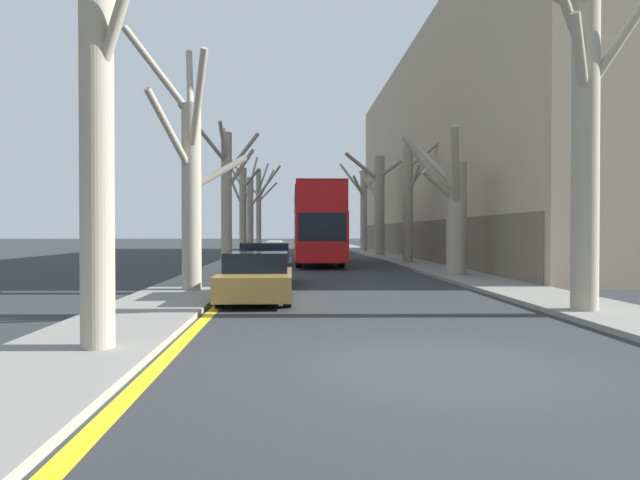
# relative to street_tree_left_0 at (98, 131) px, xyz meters

# --- Properties ---
(ground_plane) EXTENTS (300.00, 300.00, 0.00)m
(ground_plane) POSITION_rel_street_tree_left_0_xyz_m (4.71, -0.96, -3.32)
(ground_plane) COLOR #2B2D30
(sidewalk_left) EXTENTS (2.40, 120.00, 0.12)m
(sidewalk_left) POSITION_rel_street_tree_left_0_xyz_m (-0.34, 49.04, -3.26)
(sidewalk_left) COLOR gray
(sidewalk_left) RESTS_ON ground
(sidewalk_right) EXTENTS (2.40, 120.00, 0.12)m
(sidewalk_right) POSITION_rel_street_tree_left_0_xyz_m (9.76, 49.04, -3.26)
(sidewalk_right) COLOR gray
(sidewalk_right) RESTS_ON ground
(building_facade_right) EXTENTS (10.08, 44.21, 14.55)m
(building_facade_right) POSITION_rel_street_tree_left_0_xyz_m (15.94, 30.93, 3.95)
(building_facade_right) COLOR tan
(building_facade_right) RESTS_ON ground
(kerb_line_stripe) EXTENTS (0.24, 120.00, 0.01)m
(kerb_line_stripe) POSITION_rel_street_tree_left_0_xyz_m (1.04, 49.04, -3.31)
(kerb_line_stripe) COLOR yellow
(kerb_line_stripe) RESTS_ON ground
(street_tree_left_0) EXTENTS (2.75, 2.20, 8.26)m
(street_tree_left_0) POSITION_rel_street_tree_left_0_xyz_m (0.00, 0.00, 0.00)
(street_tree_left_0) COLOR gray
(street_tree_left_0) RESTS_ON ground
(street_tree_left_1) EXTENTS (3.44, 3.65, 7.75)m
(street_tree_left_1) POSITION_rel_street_tree_left_0_xyz_m (-0.13, 8.44, 0.11)
(street_tree_left_1) COLOR gray
(street_tree_left_1) RESTS_ON ground
(street_tree_left_2) EXTENTS (3.23, 4.36, 6.99)m
(street_tree_left_2) POSITION_rel_street_tree_left_0_xyz_m (-0.01, 16.74, 0.27)
(street_tree_left_2) COLOR gray
(street_tree_left_2) RESTS_ON ground
(street_tree_left_3) EXTENTS (2.09, 3.35, 6.34)m
(street_tree_left_3) POSITION_rel_street_tree_left_0_xyz_m (0.03, 24.74, -0.26)
(street_tree_left_3) COLOR gray
(street_tree_left_3) RESTS_ON ground
(street_tree_left_4) EXTENTS (3.85, 2.38, 7.35)m
(street_tree_left_4) POSITION_rel_street_tree_left_0_xyz_m (-0.04, 32.52, -0.02)
(street_tree_left_4) COLOR gray
(street_tree_left_4) RESTS_ON ground
(street_tree_left_5) EXTENTS (3.44, 2.40, 7.73)m
(street_tree_left_5) POSITION_rel_street_tree_left_0_xyz_m (0.15, 39.71, 0.61)
(street_tree_left_5) COLOR gray
(street_tree_left_5) RESTS_ON ground
(street_tree_right_0) EXTENTS (4.28, 2.86, 9.29)m
(street_tree_right_0) POSITION_rel_street_tree_left_0_xyz_m (9.14, 3.44, 1.03)
(street_tree_right_0) COLOR gray
(street_tree_right_0) RESTS_ON ground
(street_tree_right_1) EXTENTS (2.55, 5.22, 5.80)m
(street_tree_right_1) POSITION_rel_street_tree_left_0_xyz_m (9.33, 14.05, -0.51)
(street_tree_right_1) COLOR gray
(street_tree_right_1) RESTS_ON ground
(street_tree_right_2) EXTENTS (2.08, 2.54, 6.97)m
(street_tree_right_2) POSITION_rel_street_tree_left_0_xyz_m (9.51, 23.34, 0.29)
(street_tree_right_2) COLOR gray
(street_tree_right_2) RESTS_ON ground
(street_tree_right_3) EXTENTS (4.25, 3.28, 7.65)m
(street_tree_right_3) POSITION_rel_street_tree_left_0_xyz_m (9.30, 33.49, 0.77)
(street_tree_right_3) COLOR gray
(street_tree_right_3) RESTS_ON ground
(street_tree_right_4) EXTENTS (4.02, 2.62, 8.08)m
(street_tree_right_4) POSITION_rel_street_tree_left_0_xyz_m (9.36, 42.58, 0.72)
(street_tree_right_4) COLOR gray
(street_tree_right_4) RESTS_ON ground
(double_decker_bus) EXTENTS (2.57, 11.37, 4.37)m
(double_decker_bus) POSITION_rel_street_tree_left_0_xyz_m (4.32, 23.97, -0.84)
(double_decker_bus) COLOR red
(double_decker_bus) RESTS_ON ground
(parked_car_0) EXTENTS (1.84, 3.95, 1.29)m
(parked_car_0) POSITION_rel_street_tree_left_0_xyz_m (1.94, 6.45, -2.70)
(parked_car_0) COLOR olive
(parked_car_0) RESTS_ON ground
(parked_car_1) EXTENTS (1.86, 3.96, 1.45)m
(parked_car_1) POSITION_rel_street_tree_left_0_xyz_m (1.94, 11.43, -2.63)
(parked_car_1) COLOR black
(parked_car_1) RESTS_ON ground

